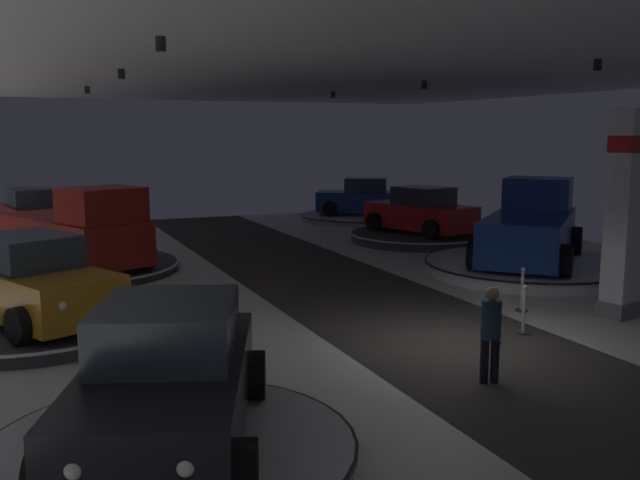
# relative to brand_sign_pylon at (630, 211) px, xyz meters

# --- Properties ---
(ground) EXTENTS (24.00, 44.00, 0.06)m
(ground) POSITION_rel_brand_sign_pylon_xyz_m (-4.68, -0.41, -2.35)
(ground) COLOR silver
(ceiling_with_spotlights) EXTENTS (24.00, 44.00, 0.39)m
(ceiling_with_spotlights) POSITION_rel_brand_sign_pylon_xyz_m (-4.68, -0.41, 3.22)
(ceiling_with_spotlights) COLOR silver
(brand_sign_pylon) EXTENTS (1.38, 0.91, 4.52)m
(brand_sign_pylon) POSITION_rel_brand_sign_pylon_xyz_m (0.00, 0.00, 0.00)
(brand_sign_pylon) COLOR slate
(brand_sign_pylon) RESTS_ON ground
(display_platform_deep_left) EXTENTS (5.03, 5.03, 0.28)m
(display_platform_deep_left) POSITION_rel_brand_sign_pylon_xyz_m (-11.74, 16.42, -2.17)
(display_platform_deep_left) COLOR #333338
(display_platform_deep_left) RESTS_ON ground
(display_car_deep_left) EXTENTS (2.86, 4.47, 1.71)m
(display_car_deep_left) POSITION_rel_brand_sign_pylon_xyz_m (-11.75, 16.45, -1.28)
(display_car_deep_left) COLOR maroon
(display_car_deep_left) RESTS_ON display_platform_deep_left
(display_platform_far_right) EXTENTS (5.20, 5.20, 0.34)m
(display_platform_far_right) POSITION_rel_brand_sign_pylon_xyz_m (1.40, 11.00, -2.14)
(display_platform_far_right) COLOR #333338
(display_platform_far_right) RESTS_ON ground
(display_car_far_right) EXTENTS (3.11, 4.53, 1.71)m
(display_car_far_right) POSITION_rel_brand_sign_pylon_xyz_m (1.41, 10.97, -1.22)
(display_car_far_right) COLOR red
(display_car_far_right) RESTS_ON display_platform_far_right
(display_platform_mid_left) EXTENTS (4.72, 4.72, 0.29)m
(display_platform_mid_left) POSITION_rel_brand_sign_pylon_xyz_m (-12.08, 3.58, -2.17)
(display_platform_mid_left) COLOR #333338
(display_platform_mid_left) RESTS_ON ground
(display_car_mid_left) EXTENTS (3.53, 4.57, 1.71)m
(display_car_mid_left) POSITION_rel_brand_sign_pylon_xyz_m (-12.09, 3.60, -1.28)
(display_car_mid_left) COLOR #B77519
(display_car_mid_left) RESTS_ON display_platform_mid_left
(display_platform_near_left) EXTENTS (4.54, 4.54, 0.32)m
(display_platform_near_left) POSITION_rel_brand_sign_pylon_xyz_m (-10.72, -3.29, -2.15)
(display_platform_near_left) COLOR #B7B7BC
(display_platform_near_left) RESTS_ON ground
(display_car_near_left) EXTENTS (3.30, 4.56, 1.71)m
(display_car_near_left) POSITION_rel_brand_sign_pylon_xyz_m (-10.70, -3.26, -1.24)
(display_car_near_left) COLOR black
(display_car_near_left) RESTS_ON display_platform_near_left
(display_platform_mid_right) EXTENTS (5.89, 5.89, 0.36)m
(display_platform_mid_right) POSITION_rel_brand_sign_pylon_xyz_m (1.09, 4.54, -2.13)
(display_platform_mid_right) COLOR silver
(display_platform_mid_right) RESTS_ON ground
(pickup_truck_mid_right) EXTENTS (5.31, 5.15, 2.30)m
(pickup_truck_mid_right) POSITION_rel_brand_sign_pylon_xyz_m (1.32, 4.76, -1.04)
(pickup_truck_mid_right) COLOR navy
(pickup_truck_mid_right) RESTS_ON display_platform_mid_right
(display_platform_deep_right) EXTENTS (5.86, 5.86, 0.24)m
(display_platform_deep_right) POSITION_rel_brand_sign_pylon_xyz_m (2.47, 17.87, -2.19)
(display_platform_deep_right) COLOR #B7B7BC
(display_platform_deep_right) RESTS_ON ground
(display_car_deep_right) EXTENTS (4.53, 3.70, 1.71)m
(display_car_deep_right) POSITION_rel_brand_sign_pylon_xyz_m (2.50, 17.85, -1.32)
(display_car_deep_right) COLOR navy
(display_car_deep_right) RESTS_ON display_platform_deep_right
(display_platform_far_left) EXTENTS (5.97, 5.97, 0.25)m
(display_platform_far_left) POSITION_rel_brand_sign_pylon_xyz_m (-10.86, 9.90, -2.19)
(display_platform_far_left) COLOR #333338
(display_platform_far_left) RESTS_ON ground
(pickup_truck_far_left) EXTENTS (4.22, 5.70, 2.30)m
(pickup_truck_far_left) POSITION_rel_brand_sign_pylon_xyz_m (-10.73, 9.61, -1.14)
(pickup_truck_far_left) COLOR maroon
(pickup_truck_far_left) RESTS_ON display_platform_far_left
(visitor_walking_near) EXTENTS (0.32, 0.32, 1.59)m
(visitor_walking_near) POSITION_rel_brand_sign_pylon_xyz_m (-5.39, -2.38, -1.42)
(visitor_walking_near) COLOR black
(visitor_walking_near) RESTS_ON ground
(stanchion_a) EXTENTS (0.28, 0.28, 1.01)m
(stanchion_a) POSITION_rel_brand_sign_pylon_xyz_m (-3.04, -0.34, -1.96)
(stanchion_a) COLOR #333338
(stanchion_a) RESTS_ON ground
(stanchion_b) EXTENTS (0.28, 0.28, 1.01)m
(stanchion_b) POSITION_rel_brand_sign_pylon_xyz_m (-3.97, -0.63, -1.96)
(stanchion_b) COLOR #333338
(stanchion_b) RESTS_ON ground
(stanchion_c) EXTENTS (0.28, 0.28, 1.01)m
(stanchion_c) POSITION_rel_brand_sign_pylon_xyz_m (-1.88, 1.14, -1.96)
(stanchion_c) COLOR #333338
(stanchion_c) RESTS_ON ground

